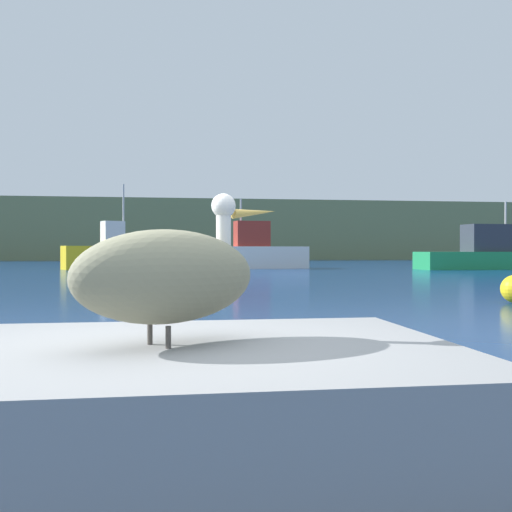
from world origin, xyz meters
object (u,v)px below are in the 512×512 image
(fishing_boat_yellow, at_px, (104,253))
(fishing_boat_white, at_px, (262,251))
(pelican, at_px, (169,275))
(fishing_boat_green, at_px, (478,254))

(fishing_boat_yellow, height_order, fishing_boat_white, fishing_boat_yellow)
(pelican, xyz_separation_m, fishing_boat_white, (5.93, 34.23, 0.05))
(pelican, bearing_deg, fishing_boat_white, 45.98)
(fishing_boat_yellow, distance_m, fishing_boat_white, 10.05)
(pelican, relative_size, fishing_boat_white, 0.24)
(fishing_boat_green, bearing_deg, pelican, -125.47)
(fishing_boat_white, bearing_deg, fishing_boat_yellow, -11.39)
(fishing_boat_white, bearing_deg, pelican, 72.01)
(pelican, height_order, fishing_boat_white, fishing_boat_white)
(pelican, height_order, fishing_boat_green, fishing_boat_green)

